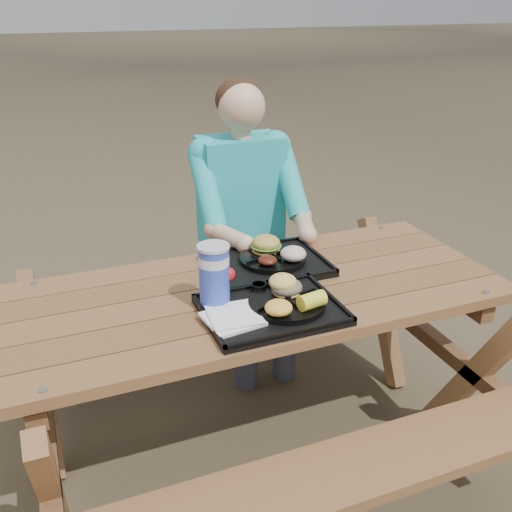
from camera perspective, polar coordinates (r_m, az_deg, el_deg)
name	(u,v)px	position (r m, az deg, el deg)	size (l,w,h in m)	color
ground	(256,447)	(2.51, 0.00, -18.59)	(60.00, 60.00, 0.00)	#999999
picnic_table	(256,374)	(2.27, 0.00, -11.67)	(1.80, 1.49, 0.75)	#999999
tray_near	(271,311)	(1.91, 1.52, -5.49)	(0.45, 0.35, 0.02)	black
tray_far	(266,265)	(2.22, 1.04, -0.94)	(0.45, 0.35, 0.02)	black
plate_near	(287,303)	(1.91, 3.11, -4.73)	(0.26, 0.26, 0.02)	black
plate_far	(272,258)	(2.23, 1.66, -0.25)	(0.26, 0.26, 0.02)	black
napkin_stack	(232,318)	(1.83, -2.39, -6.20)	(0.17, 0.17, 0.02)	white
soda_cup	(214,277)	(1.89, -4.20, -2.07)	(0.10, 0.10, 0.20)	#1833B7
condiment_bbq	(259,288)	(1.99, 0.28, -3.20)	(0.05, 0.05, 0.03)	black
condiment_mustard	(272,285)	(2.01, 1.60, -2.94)	(0.05, 0.05, 0.03)	#C58F15
sandwich	(287,279)	(1.93, 3.11, -2.33)	(0.10, 0.10, 0.10)	#F8C957
mac_cheese	(279,308)	(1.82, 2.28, -5.19)	(0.09, 0.09, 0.04)	yellow
corn_cob	(312,301)	(1.86, 5.61, -4.45)	(0.09, 0.09, 0.05)	#FFFA35
cutlery_far	(222,270)	(2.16, -3.45, -1.36)	(0.03, 0.17, 0.01)	black
burger	(266,239)	(2.25, 1.02, 1.66)	(0.11, 0.11, 0.10)	gold
baked_beans	(268,260)	(2.15, 1.17, -0.44)	(0.07, 0.07, 0.03)	#4C190F
potato_salad	(293,254)	(2.18, 3.74, 0.24)	(0.10, 0.10, 0.06)	beige
diner	(242,238)	(2.78, -1.37, 1.86)	(0.48, 0.84, 1.28)	#18AEA6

